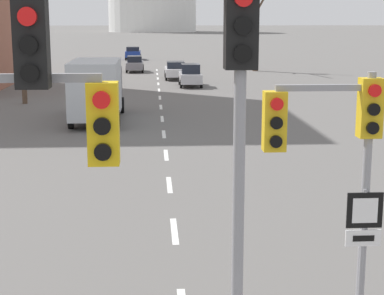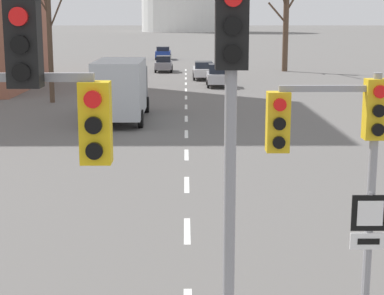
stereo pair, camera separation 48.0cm
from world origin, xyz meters
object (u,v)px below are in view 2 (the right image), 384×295
object	(u,v)px
sedan_far_left	(218,75)
delivery_truck	(122,88)
traffic_signal_centre_tall	(162,97)
sedan_mid_centre	(164,64)
sedan_near_left	(163,53)
traffic_signal_near_right	(339,141)
sedan_near_right	(203,70)
route_sign_post	(368,239)

from	to	relation	value
sedan_far_left	delivery_truck	size ratio (longest dim) A/B	0.55
traffic_signal_centre_tall	sedan_mid_centre	xyz separation A→B (m)	(-1.84, 55.56, -3.59)
delivery_truck	sedan_near_left	bearing A→B (deg)	89.42
traffic_signal_near_right	sedan_mid_centre	bearing A→B (deg)	94.94
traffic_signal_near_right	sedan_near_left	size ratio (longest dim) A/B	1.16
sedan_near_left	sedan_mid_centre	world-z (taller)	sedan_near_left
sedan_near_left	sedan_near_right	xyz separation A→B (m)	(4.33, -25.68, -0.06)
traffic_signal_near_right	traffic_signal_centre_tall	distance (m)	4.07
sedan_mid_centre	sedan_near_right	bearing A→B (deg)	-63.95
traffic_signal_near_right	sedan_mid_centre	xyz separation A→B (m)	(-4.56, 52.72, -2.53)
sedan_near_right	sedan_mid_centre	xyz separation A→B (m)	(-3.66, 7.49, 0.01)
traffic_signal_centre_tall	delivery_truck	world-z (taller)	traffic_signal_centre_tall
sedan_near_left	sedan_far_left	bearing A→B (deg)	-80.61
traffic_signal_centre_tall	route_sign_post	distance (m)	5.04
sedan_near_right	sedan_far_left	xyz separation A→B (m)	(0.91, -6.05, 0.08)
sedan_near_right	traffic_signal_near_right	bearing A→B (deg)	-88.87
traffic_signal_near_right	delivery_truck	world-z (taller)	traffic_signal_near_right
delivery_truck	sedan_far_left	bearing A→B (deg)	70.69
sedan_near_right	delivery_truck	size ratio (longest dim) A/B	0.63
sedan_mid_centre	traffic_signal_centre_tall	bearing A→B (deg)	-88.10
sedan_near_left	route_sign_post	bearing A→B (deg)	-85.36
sedan_near_left	delivery_truck	world-z (taller)	delivery_truck
sedan_far_left	delivery_truck	xyz separation A→B (m)	(-5.73, -16.36, 0.85)
route_sign_post	sedan_mid_centre	distance (m)	53.04
sedan_near_left	delivery_truck	xyz separation A→B (m)	(-0.49, -48.09, 0.87)
sedan_near_right	sedan_mid_centre	distance (m)	8.34
sedan_mid_centre	sedan_far_left	xyz separation A→B (m)	(4.57, -13.54, 0.07)
traffic_signal_centre_tall	sedan_near_left	xyz separation A→B (m)	(-2.52, 73.75, -3.54)
traffic_signal_near_right	traffic_signal_centre_tall	world-z (taller)	traffic_signal_centre_tall
sedan_far_left	sedan_near_right	bearing A→B (deg)	98.59
sedan_near_right	delivery_truck	world-z (taller)	delivery_truck
route_sign_post	sedan_near_left	bearing A→B (deg)	94.64
sedan_near_left	sedan_far_left	distance (m)	32.15
sedan_near_left	traffic_signal_near_right	bearing A→B (deg)	-85.78
sedan_far_left	sedan_mid_centre	bearing A→B (deg)	108.67
sedan_near_left	sedan_far_left	xyz separation A→B (m)	(5.25, -31.72, 0.02)
sedan_far_left	delivery_truck	bearing A→B (deg)	-109.31
sedan_near_right	sedan_far_left	distance (m)	6.12
sedan_mid_centre	sedan_far_left	bearing A→B (deg)	-71.33
traffic_signal_centre_tall	sedan_near_right	size ratio (longest dim) A/B	1.27
sedan_mid_centre	delivery_truck	size ratio (longest dim) A/B	0.53
route_sign_post	delivery_truck	distance (m)	23.73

